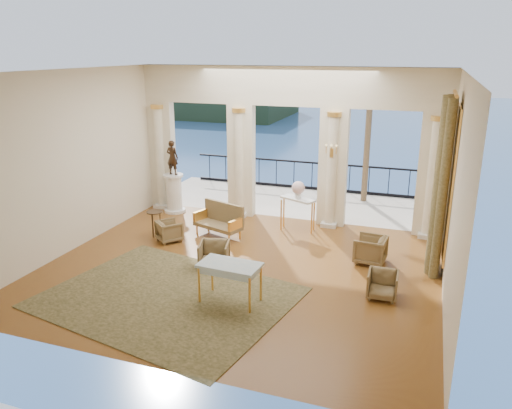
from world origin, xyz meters
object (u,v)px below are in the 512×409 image
at_px(armchair_d, 169,230).
at_px(game_table, 230,268).
at_px(settee, 220,220).
at_px(side_table, 155,215).
at_px(console_table, 298,204).
at_px(armchair_a, 214,254).
at_px(armchair_b, 383,283).
at_px(pedestal, 174,194).
at_px(armchair_c, 370,248).
at_px(statue, 172,158).

xyz_separation_m(armchair_d, game_table, (2.82, -2.61, 0.45)).
bearing_deg(settee, side_table, -140.63).
xyz_separation_m(armchair_d, console_table, (3.03, 1.96, 0.48)).
distance_m(settee, game_table, 3.85).
height_order(settee, side_table, settee).
height_order(armchair_a, armchair_b, armchair_a).
bearing_deg(armchair_d, pedestal, -25.54).
distance_m(armchair_a, side_table, 2.76).
bearing_deg(armchair_c, statue, -102.07).
height_order(armchair_c, game_table, game_table).
bearing_deg(armchair_d, armchair_a, -173.26).
bearing_deg(pedestal, statue, 90.00).
height_order(console_table, side_table, console_table).
bearing_deg(armchair_c, armchair_a, -61.13).
distance_m(armchair_c, settee, 4.17).
bearing_deg(settee, armchair_d, -125.07).
bearing_deg(armchair_a, console_table, 54.21).
bearing_deg(console_table, armchair_d, -122.79).
bearing_deg(armchair_a, game_table, -70.31).
height_order(armchair_b, settee, settee).
relative_size(statue, console_table, 1.00).
relative_size(armchair_a, settee, 0.47).
bearing_deg(side_table, armchair_c, 1.30).
height_order(armchair_d, statue, statue).
height_order(armchair_d, game_table, game_table).
bearing_deg(settee, armchair_b, -7.16).
distance_m(console_table, side_table, 3.99).
xyz_separation_m(armchair_b, side_table, (-6.27, 1.58, 0.30)).
xyz_separation_m(settee, side_table, (-1.67, -0.64, 0.16)).
bearing_deg(settee, armchair_a, -52.20).
xyz_separation_m(game_table, pedestal, (-3.89, 4.91, -0.17)).
height_order(armchair_a, game_table, game_table).
bearing_deg(side_table, console_table, 26.28).
bearing_deg(game_table, armchair_d, 141.15).
bearing_deg(statue, armchair_d, 118.47).
xyz_separation_m(armchair_c, statue, (-6.34, 1.97, 1.39)).
bearing_deg(statue, console_table, 178.76).
distance_m(settee, statue, 2.95).
distance_m(armchair_a, armchair_d, 2.18).
relative_size(armchair_d, statue, 0.58).
xyz_separation_m(armchair_d, pedestal, (-1.07, 2.30, 0.28)).
bearing_deg(armchair_a, armchair_d, 132.37).
distance_m(armchair_b, armchair_d, 5.89).
xyz_separation_m(armchair_a, side_table, (-2.37, 1.37, 0.26)).
xyz_separation_m(armchair_a, game_table, (0.99, -1.43, 0.41)).
xyz_separation_m(armchair_d, side_table, (-0.54, 0.20, 0.30)).
relative_size(armchair_c, armchair_d, 1.18).
bearing_deg(console_table, statue, -160.43).
bearing_deg(armchair_d, armchair_c, -136.96).
relative_size(armchair_b, game_table, 0.49).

